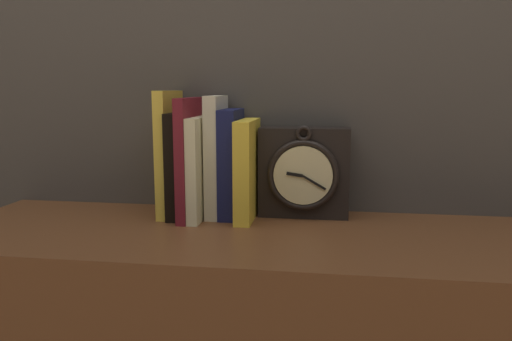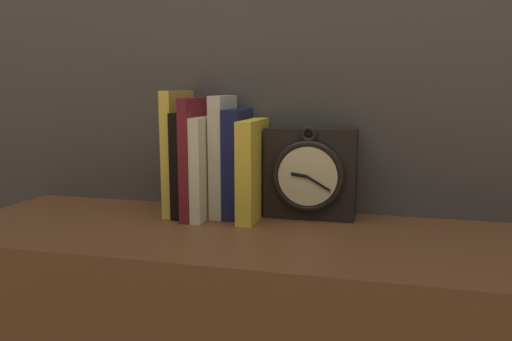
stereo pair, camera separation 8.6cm
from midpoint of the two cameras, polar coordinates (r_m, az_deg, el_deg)
The scene contains 9 objects.
wall_back at distance 1.06m, azimuth 5.31°, elevation 16.84°, with size 6.00×0.05×2.60m.
clock at distance 0.98m, azimuth 8.75°, elevation -0.30°, with size 0.18×0.08×0.18m.
book_slot0_yellow at distance 1.01m, azimuth -6.49°, elevation 2.06°, with size 0.02×0.13×0.25m.
book_slot1_black at distance 1.01m, azimuth -5.42°, elevation 0.82°, with size 0.02×0.13×0.21m.
book_slot2_maroon at distance 0.99m, azimuth -4.24°, elevation 1.51°, with size 0.02×0.15×0.23m.
book_slot3_cream at distance 0.98m, azimuth -3.07°, elevation 0.43°, with size 0.02×0.15×0.20m.
book_slot4_cream at distance 0.99m, azimuth -1.28°, elevation 1.68°, with size 0.03×0.11×0.24m.
book_slot5_navy at distance 0.98m, azimuth 0.38°, elevation 0.86°, with size 0.03×0.12×0.21m.
book_slot6_yellow at distance 0.96m, azimuth 2.18°, elevation 0.10°, with size 0.03×0.14×0.19m.
Camera 2 is at (0.21, -0.82, 1.16)m, focal length 35.00 mm.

